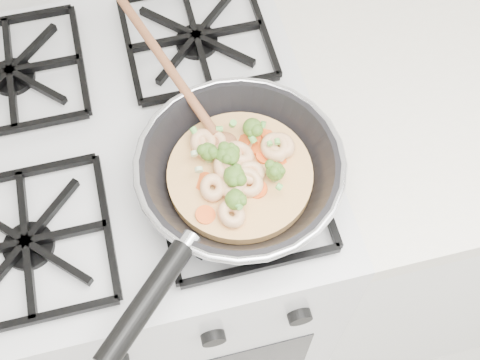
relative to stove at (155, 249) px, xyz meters
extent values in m
cube|color=silver|center=(0.00, 0.00, -0.01)|extent=(0.60, 0.60, 0.90)
cube|color=black|center=(0.00, 0.00, 0.45)|extent=(0.56, 0.56, 0.02)
torus|color=silver|center=(0.15, -0.13, 0.52)|extent=(0.29, 0.29, 0.01)
cylinder|color=black|center=(0.00, -0.29, 0.51)|extent=(0.14, 0.14, 0.03)
cylinder|color=#ECB266|center=(0.15, -0.13, 0.48)|extent=(0.20, 0.20, 0.02)
ellipsoid|color=#965936|center=(0.14, -0.09, 0.50)|extent=(0.05, 0.06, 0.01)
cylinder|color=#965936|center=(0.09, 0.06, 0.53)|extent=(0.11, 0.27, 0.05)
torus|color=#EABD8A|center=(0.11, -0.15, 0.50)|extent=(0.05, 0.05, 0.02)
torus|color=#EABD8A|center=(0.14, -0.13, 0.50)|extent=(0.06, 0.06, 0.03)
torus|color=#EABD8A|center=(0.16, -0.11, 0.50)|extent=(0.07, 0.06, 0.03)
torus|color=#EABD8A|center=(0.13, -0.08, 0.50)|extent=(0.06, 0.06, 0.02)
torus|color=#EABD8A|center=(0.14, -0.15, 0.50)|extent=(0.06, 0.06, 0.03)
torus|color=#EABD8A|center=(0.22, -0.11, 0.50)|extent=(0.06, 0.06, 0.02)
torus|color=#EABD8A|center=(0.17, -0.14, 0.50)|extent=(0.05, 0.05, 0.02)
torus|color=#EABD8A|center=(0.14, -0.11, 0.50)|extent=(0.06, 0.05, 0.03)
torus|color=#EABD8A|center=(0.16, -0.15, 0.50)|extent=(0.07, 0.07, 0.03)
torus|color=#EABD8A|center=(0.11, -0.08, 0.50)|extent=(0.05, 0.05, 0.02)
torus|color=#EABD8A|center=(0.21, -0.11, 0.50)|extent=(0.05, 0.05, 0.02)
torus|color=#EABD8A|center=(0.13, -0.20, 0.50)|extent=(0.05, 0.05, 0.02)
ellipsoid|color=#517D28|center=(0.18, -0.08, 0.51)|extent=(0.04, 0.04, 0.03)
ellipsoid|color=#517D28|center=(0.20, -0.15, 0.51)|extent=(0.03, 0.03, 0.03)
ellipsoid|color=#517D28|center=(0.14, -0.11, 0.51)|extent=(0.03, 0.03, 0.03)
ellipsoid|color=#517D28|center=(0.14, -0.12, 0.51)|extent=(0.04, 0.04, 0.03)
ellipsoid|color=#517D28|center=(0.13, -0.18, 0.51)|extent=(0.04, 0.04, 0.03)
ellipsoid|color=#517D28|center=(0.14, -0.15, 0.51)|extent=(0.04, 0.04, 0.03)
ellipsoid|color=#517D28|center=(0.12, -0.10, 0.51)|extent=(0.03, 0.03, 0.03)
cylinder|color=orange|center=(0.19, -0.10, 0.49)|extent=(0.04, 0.04, 0.01)
cylinder|color=orange|center=(0.14, -0.13, 0.49)|extent=(0.03, 0.03, 0.00)
cylinder|color=orange|center=(0.17, -0.09, 0.49)|extent=(0.03, 0.03, 0.01)
cylinder|color=orange|center=(0.21, -0.12, 0.49)|extent=(0.03, 0.03, 0.01)
cylinder|color=orange|center=(0.20, -0.09, 0.49)|extent=(0.03, 0.03, 0.01)
cylinder|color=orange|center=(0.15, -0.12, 0.49)|extent=(0.04, 0.04, 0.00)
cylinder|color=orange|center=(0.19, -0.12, 0.49)|extent=(0.03, 0.03, 0.01)
cylinder|color=orange|center=(0.21, -0.09, 0.49)|extent=(0.03, 0.03, 0.01)
cylinder|color=orange|center=(0.17, -0.17, 0.49)|extent=(0.04, 0.04, 0.01)
cylinder|color=orange|center=(0.09, -0.19, 0.49)|extent=(0.04, 0.04, 0.01)
cylinder|color=orange|center=(0.10, -0.13, 0.49)|extent=(0.04, 0.04, 0.01)
cylinder|color=#66B94A|center=(0.21, -0.11, 0.52)|extent=(0.01, 0.01, 0.01)
cylinder|color=#66B94A|center=(0.12, -0.10, 0.51)|extent=(0.01, 0.01, 0.01)
cylinder|color=#66B94A|center=(0.14, -0.19, 0.51)|extent=(0.01, 0.01, 0.01)
cylinder|color=#66B94A|center=(0.18, -0.09, 0.51)|extent=(0.01, 0.01, 0.01)
cylinder|color=beige|center=(0.10, -0.10, 0.51)|extent=(0.01, 0.01, 0.01)
cylinder|color=#66B94A|center=(0.19, -0.15, 0.51)|extent=(0.01, 0.01, 0.01)
cylinder|color=#66B94A|center=(0.10, -0.06, 0.51)|extent=(0.01, 0.01, 0.01)
cylinder|color=#66B94A|center=(0.18, -0.07, 0.51)|extent=(0.01, 0.01, 0.01)
cylinder|color=#66B94A|center=(0.20, -0.11, 0.52)|extent=(0.01, 0.01, 0.01)
cylinder|color=#66B94A|center=(0.19, -0.18, 0.52)|extent=(0.01, 0.01, 0.01)
cylinder|color=beige|center=(0.10, -0.13, 0.51)|extent=(0.01, 0.01, 0.01)
cylinder|color=#66B94A|center=(0.14, -0.19, 0.52)|extent=(0.01, 0.01, 0.01)
cylinder|color=#66B94A|center=(0.16, -0.07, 0.51)|extent=(0.01, 0.01, 0.01)
cylinder|color=#66B94A|center=(0.14, -0.07, 0.51)|extent=(0.01, 0.01, 0.01)
cylinder|color=#66B94A|center=(0.20, -0.16, 0.51)|extent=(0.01, 0.01, 0.01)
cylinder|color=#66B94A|center=(0.20, -0.08, 0.51)|extent=(0.01, 0.01, 0.01)
camera|label=1|loc=(0.05, -0.55, 1.25)|focal=47.50mm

